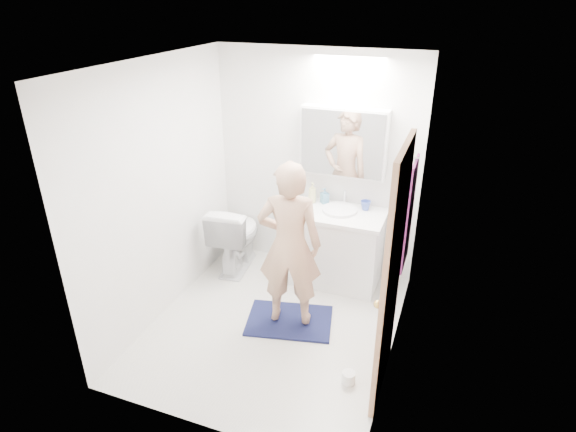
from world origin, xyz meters
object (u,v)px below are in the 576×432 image
at_px(toilet, 236,236).
at_px(toilet_paper_roll, 348,377).
at_px(person, 290,245).
at_px(toothbrush_cup, 366,205).
at_px(vanity_cabinet, 337,249).
at_px(soap_bottle_b, 325,196).
at_px(soap_bottle_a, 312,193).
at_px(medicine_cabinet, 343,142).

bearing_deg(toilet, toilet_paper_roll, 135.12).
distance_m(person, toothbrush_cup, 1.12).
xyz_separation_m(toilet, toothbrush_cup, (1.38, 0.28, 0.47)).
distance_m(vanity_cabinet, person, 0.99).
relative_size(toilet, soap_bottle_b, 4.73).
distance_m(soap_bottle_a, toothbrush_cup, 0.58).
height_order(vanity_cabinet, toothbrush_cup, toothbrush_cup).
height_order(person, soap_bottle_b, person).
xyz_separation_m(person, toilet_paper_roll, (0.72, -0.57, -0.79)).
bearing_deg(toothbrush_cup, medicine_cabinet, 169.91).
height_order(toilet, toilet_paper_roll, toilet).
relative_size(vanity_cabinet, soap_bottle_a, 4.03).
height_order(toilet, person, person).
distance_m(vanity_cabinet, toothbrush_cup, 0.56).
xyz_separation_m(toothbrush_cup, toilet_paper_roll, (0.26, -1.59, -0.82)).
height_order(person, soap_bottle_a, person).
bearing_deg(medicine_cabinet, vanity_cabinet, -79.13).
bearing_deg(toilet_paper_roll, toilet, 141.31).
bearing_deg(vanity_cabinet, toothbrush_cup, 33.62).
bearing_deg(medicine_cabinet, toilet, -163.52).
bearing_deg(soap_bottle_a, person, -83.46).
height_order(toilet, soap_bottle_a, soap_bottle_a).
bearing_deg(vanity_cabinet, toilet, -174.23).
relative_size(medicine_cabinet, toothbrush_cup, 8.24).
relative_size(vanity_cabinet, toilet, 1.13).
relative_size(person, toilet_paper_roll, 14.35).
xyz_separation_m(medicine_cabinet, toilet_paper_roll, (0.54, -1.64, -1.45)).
bearing_deg(medicine_cabinet, person, -99.59).
relative_size(toilet, toilet_paper_roll, 7.21).
bearing_deg(toothbrush_cup, vanity_cabinet, -146.38).
bearing_deg(soap_bottle_b, toothbrush_cup, -2.55).
bearing_deg(toilet, toothbrush_cup, -174.92).
height_order(vanity_cabinet, soap_bottle_b, soap_bottle_b).
relative_size(vanity_cabinet, soap_bottle_b, 5.36).
xyz_separation_m(soap_bottle_b, toilet_paper_roll, (0.71, -1.61, -0.85)).
height_order(medicine_cabinet, toothbrush_cup, medicine_cabinet).
bearing_deg(toilet_paper_roll, toothbrush_cup, 99.25).
height_order(soap_bottle_b, toilet_paper_roll, soap_bottle_b).
relative_size(soap_bottle_b, toothbrush_cup, 1.57).
xyz_separation_m(vanity_cabinet, toothbrush_cup, (0.24, 0.16, 0.48)).
height_order(person, toothbrush_cup, person).
bearing_deg(soap_bottle_b, medicine_cabinet, 10.14).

